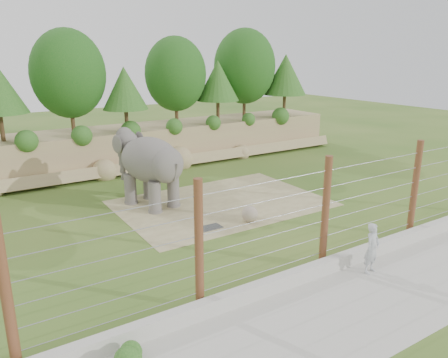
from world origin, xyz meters
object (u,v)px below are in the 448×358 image
stone_ball (250,214)px  elephant (151,170)px  barrier_fence (325,212)px  zookeeper (372,248)px

stone_ball → elephant: bearing=121.6°
elephant → barrier_fence: barrier_fence is taller
barrier_fence → zookeeper: size_ratio=11.33×
zookeeper → elephant: bearing=98.4°
barrier_fence → zookeeper: bearing=-52.2°
stone_ball → zookeeper: size_ratio=0.41×
elephant → stone_ball: 5.42m
stone_ball → barrier_fence: bearing=-92.5°
elephant → barrier_fence: bearing=-89.8°
barrier_fence → zookeeper: 1.97m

